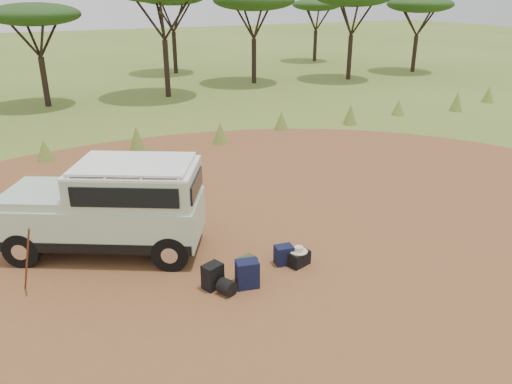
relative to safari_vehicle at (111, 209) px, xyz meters
name	(u,v)px	position (x,y,z in m)	size (l,w,h in m)	color
ground	(247,264)	(2.30, -1.83, -0.98)	(140.00, 140.00, 0.00)	#5E7228
dirt_clearing	(247,264)	(2.30, -1.83, -0.98)	(23.00, 23.00, 0.01)	brown
grass_fringe	(141,141)	(2.42, 6.84, -0.58)	(36.60, 1.60, 0.90)	#5E7228
safari_vehicle	(111,209)	(0.00, 0.00, 0.00)	(4.41, 3.48, 2.04)	#B3CFB1
walking_staff	(27,260)	(-1.74, -0.96, -0.28)	(0.04, 0.04, 1.49)	maroon
backpack_black	(213,276)	(1.33, -2.33, -0.73)	(0.37, 0.27, 0.50)	black
backpack_navy	(247,274)	(1.93, -2.59, -0.71)	(0.42, 0.30, 0.55)	black
backpack_olive	(247,269)	(2.02, -2.39, -0.73)	(0.36, 0.26, 0.50)	#3B431F
duffel_navy	(284,255)	(2.99, -2.16, -0.78)	(0.36, 0.27, 0.41)	black
hard_case	(298,258)	(3.23, -2.34, -0.83)	(0.44, 0.31, 0.31)	black
stuff_sack	(227,287)	(1.48, -2.64, -0.83)	(0.30, 0.30, 0.30)	black
safari_hat	(299,250)	(3.23, -2.34, -0.63)	(0.37, 0.37, 0.11)	beige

